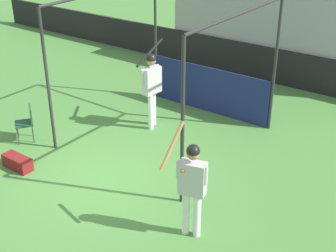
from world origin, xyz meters
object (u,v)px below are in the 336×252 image
Objects in this scene: player_waiting at (192,182)px; folding_chair at (27,120)px; player_batter at (152,83)px; equipment_bag at (17,162)px.

folding_chair is (-4.96, 0.59, -0.53)m from player_waiting.
player_batter is 3.03m from folding_chair.
player_waiting is 2.88× the size of equipment_bag.
player_batter is at bearing -93.58° from folding_chair.
player_waiting reaches higher than equipment_bag.
player_waiting is 2.40× the size of folding_chair.
equipment_bag is (-1.07, -3.25, -1.03)m from player_batter.
player_batter reaches higher than player_waiting.
folding_chair reaches higher than equipment_bag.
player_batter reaches higher than folding_chair.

